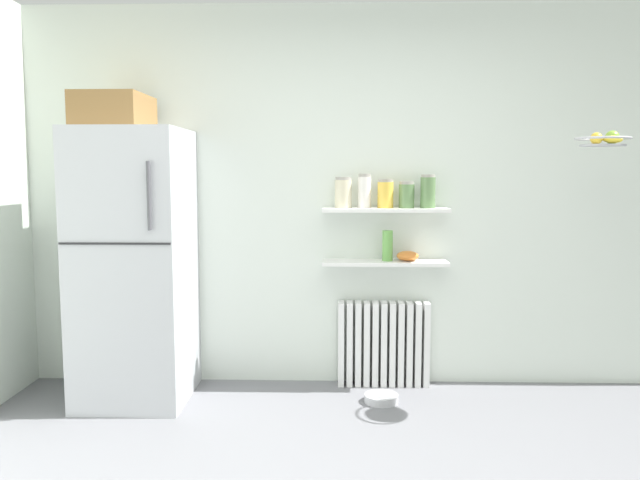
{
  "coord_description": "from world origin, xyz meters",
  "views": [
    {
      "loc": [
        -0.06,
        -2.35,
        1.48
      ],
      "look_at": [
        -0.17,
        1.6,
        1.05
      ],
      "focal_mm": 35.42,
      "sensor_mm": 36.0,
      "label": 1
    }
  ],
  "objects_px": {
    "refrigerator": "(134,258)",
    "storage_jar_3": "(407,195)",
    "storage_jar_4": "(428,191)",
    "storage_jar_0": "(343,193)",
    "storage_jar_1": "(364,191)",
    "vase": "(388,246)",
    "radiator": "(383,344)",
    "shelf_bowl": "(408,256)",
    "pet_food_bowl": "(381,398)",
    "hanging_fruit_basket": "(604,140)",
    "storage_jar_2": "(385,194)"
  },
  "relations": [
    {
      "from": "storage_jar_1",
      "to": "vase",
      "type": "height_order",
      "value": "storage_jar_1"
    },
    {
      "from": "radiator",
      "to": "vase",
      "type": "bearing_deg",
      "value": -59.08
    },
    {
      "from": "pet_food_bowl",
      "to": "hanging_fruit_basket",
      "type": "height_order",
      "value": "hanging_fruit_basket"
    },
    {
      "from": "vase",
      "to": "hanging_fruit_basket",
      "type": "relative_size",
      "value": 0.65
    },
    {
      "from": "shelf_bowl",
      "to": "storage_jar_3",
      "type": "bearing_deg",
      "value": 180.0
    },
    {
      "from": "storage_jar_2",
      "to": "storage_jar_3",
      "type": "distance_m",
      "value": 0.14
    },
    {
      "from": "storage_jar_0",
      "to": "vase",
      "type": "bearing_deg",
      "value": 0.0
    },
    {
      "from": "refrigerator",
      "to": "storage_jar_0",
      "type": "xyz_separation_m",
      "value": [
        1.35,
        0.25,
        0.42
      ]
    },
    {
      "from": "storage_jar_1",
      "to": "hanging_fruit_basket",
      "type": "relative_size",
      "value": 0.72
    },
    {
      "from": "shelf_bowl",
      "to": "pet_food_bowl",
      "type": "xyz_separation_m",
      "value": [
        -0.19,
        -0.3,
        -0.89
      ]
    },
    {
      "from": "hanging_fruit_basket",
      "to": "vase",
      "type": "bearing_deg",
      "value": 159.23
    },
    {
      "from": "radiator",
      "to": "storage_jar_4",
      "type": "height_order",
      "value": "storage_jar_4"
    },
    {
      "from": "refrigerator",
      "to": "pet_food_bowl",
      "type": "height_order",
      "value": "refrigerator"
    },
    {
      "from": "radiator",
      "to": "vase",
      "type": "height_order",
      "value": "vase"
    },
    {
      "from": "storage_jar_1",
      "to": "pet_food_bowl",
      "type": "height_order",
      "value": "storage_jar_1"
    },
    {
      "from": "radiator",
      "to": "vase",
      "type": "xyz_separation_m",
      "value": [
        0.02,
        -0.03,
        0.69
      ]
    },
    {
      "from": "radiator",
      "to": "storage_jar_0",
      "type": "distance_m",
      "value": 1.08
    },
    {
      "from": "refrigerator",
      "to": "hanging_fruit_basket",
      "type": "height_order",
      "value": "refrigerator"
    },
    {
      "from": "refrigerator",
      "to": "storage_jar_3",
      "type": "bearing_deg",
      "value": 7.97
    },
    {
      "from": "pet_food_bowl",
      "to": "storage_jar_0",
      "type": "bearing_deg",
      "value": 129.47
    },
    {
      "from": "storage_jar_3",
      "to": "vase",
      "type": "height_order",
      "value": "storage_jar_3"
    },
    {
      "from": "storage_jar_3",
      "to": "refrigerator",
      "type": "bearing_deg",
      "value": -172.03
    },
    {
      "from": "storage_jar_2",
      "to": "storage_jar_3",
      "type": "relative_size",
      "value": 1.09
    },
    {
      "from": "storage_jar_1",
      "to": "pet_food_bowl",
      "type": "distance_m",
      "value": 1.36
    },
    {
      "from": "vase",
      "to": "refrigerator",
      "type": "bearing_deg",
      "value": -171.44
    },
    {
      "from": "storage_jar_1",
      "to": "storage_jar_3",
      "type": "xyz_separation_m",
      "value": [
        0.28,
        0.0,
        -0.03
      ]
    },
    {
      "from": "storage_jar_1",
      "to": "hanging_fruit_basket",
      "type": "distance_m",
      "value": 1.49
    },
    {
      "from": "refrigerator",
      "to": "storage_jar_4",
      "type": "relative_size",
      "value": 8.71
    },
    {
      "from": "shelf_bowl",
      "to": "pet_food_bowl",
      "type": "bearing_deg",
      "value": -122.24
    },
    {
      "from": "storage_jar_2",
      "to": "storage_jar_4",
      "type": "bearing_deg",
      "value": -0.0
    },
    {
      "from": "storage_jar_0",
      "to": "storage_jar_4",
      "type": "relative_size",
      "value": 0.92
    },
    {
      "from": "storage_jar_1",
      "to": "storage_jar_3",
      "type": "distance_m",
      "value": 0.28
    },
    {
      "from": "storage_jar_2",
      "to": "hanging_fruit_basket",
      "type": "distance_m",
      "value": 1.37
    },
    {
      "from": "refrigerator",
      "to": "storage_jar_2",
      "type": "height_order",
      "value": "refrigerator"
    },
    {
      "from": "storage_jar_0",
      "to": "storage_jar_4",
      "type": "bearing_deg",
      "value": 0.0
    },
    {
      "from": "storage_jar_1",
      "to": "vase",
      "type": "distance_m",
      "value": 0.4
    },
    {
      "from": "vase",
      "to": "shelf_bowl",
      "type": "height_order",
      "value": "vase"
    },
    {
      "from": "radiator",
      "to": "storage_jar_0",
      "type": "xyz_separation_m",
      "value": [
        -0.28,
        -0.03,
        1.05
      ]
    },
    {
      "from": "refrigerator",
      "to": "radiator",
      "type": "relative_size",
      "value": 3.12
    },
    {
      "from": "hanging_fruit_basket",
      "to": "pet_food_bowl",
      "type": "bearing_deg",
      "value": 172.7
    },
    {
      "from": "storage_jar_4",
      "to": "vase",
      "type": "relative_size",
      "value": 1.09
    },
    {
      "from": "refrigerator",
      "to": "shelf_bowl",
      "type": "bearing_deg",
      "value": 7.91
    },
    {
      "from": "storage_jar_3",
      "to": "pet_food_bowl",
      "type": "distance_m",
      "value": 1.34
    },
    {
      "from": "storage_jar_1",
      "to": "pet_food_bowl",
      "type": "bearing_deg",
      "value": -70.54
    },
    {
      "from": "storage_jar_4",
      "to": "storage_jar_2",
      "type": "bearing_deg",
      "value": 180.0
    },
    {
      "from": "storage_jar_1",
      "to": "storage_jar_2",
      "type": "xyz_separation_m",
      "value": [
        0.14,
        0.0,
        -0.02
      ]
    },
    {
      "from": "storage_jar_4",
      "to": "storage_jar_0",
      "type": "bearing_deg",
      "value": -180.0
    },
    {
      "from": "storage_jar_3",
      "to": "storage_jar_2",
      "type": "bearing_deg",
      "value": 180.0
    },
    {
      "from": "refrigerator",
      "to": "storage_jar_2",
      "type": "bearing_deg",
      "value": 8.65
    },
    {
      "from": "storage_jar_1",
      "to": "refrigerator",
      "type": "bearing_deg",
      "value": -170.55
    }
  ]
}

